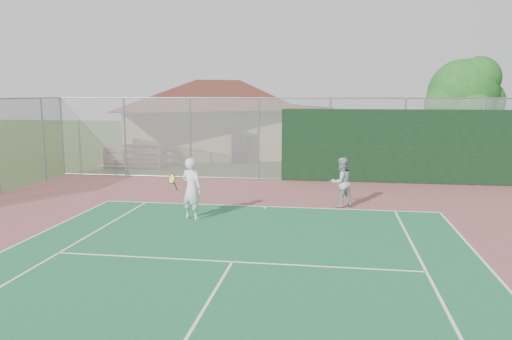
{
  "coord_description": "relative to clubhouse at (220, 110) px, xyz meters",
  "views": [
    {
      "loc": [
        2.12,
        -3.93,
        3.7
      ],
      "look_at": [
        -0.01,
        9.87,
        1.54
      ],
      "focal_mm": 35.0,
      "sensor_mm": 36.0,
      "label": 1
    }
  ],
  "objects": [
    {
      "name": "back_fence",
      "position": [
        6.72,
        -8.68,
        -1.01
      ],
      "size": [
        20.08,
        0.11,
        3.53
      ],
      "color": "gray",
      "rests_on": "ground"
    },
    {
      "name": "clubhouse",
      "position": [
        0.0,
        0.0,
        0.0
      ],
      "size": [
        14.27,
        11.81,
        5.28
      ],
      "rotation": [
        0.0,
        0.0,
        0.34
      ],
      "color": "tan",
      "rests_on": "ground"
    },
    {
      "name": "bleachers",
      "position": [
        -3.1,
        -5.86,
        -2.08
      ],
      "size": [
        3.18,
        2.07,
        1.13
      ],
      "rotation": [
        0.0,
        0.0,
        0.12
      ],
      "color": "#B34329",
      "rests_on": "ground"
    },
    {
      "name": "tree",
      "position": [
        12.96,
        -4.2,
        0.88
      ],
      "size": [
        3.89,
        3.68,
        5.42
      ],
      "color": "#3E2B16",
      "rests_on": "ground"
    },
    {
      "name": "player_white_front",
      "position": [
        2.67,
        -15.7,
        -1.77
      ],
      "size": [
        1.07,
        0.8,
        1.82
      ],
      "rotation": [
        0.0,
        0.0,
        2.77
      ],
      "color": "silver",
      "rests_on": "ground"
    },
    {
      "name": "player_grey_back",
      "position": [
        7.05,
        -13.42,
        -1.87
      ],
      "size": [
        0.99,
        0.94,
        1.62
      ],
      "rotation": [
        0.0,
        0.0,
        3.72
      ],
      "color": "#A2A4A7",
      "rests_on": "ground"
    }
  ]
}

